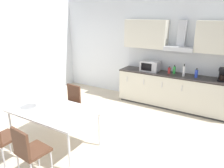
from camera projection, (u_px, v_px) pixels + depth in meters
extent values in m
cube|color=beige|center=(84.00, 141.00, 4.29)|extent=(8.08, 8.44, 0.02)
cube|color=silver|center=(145.00, 50.00, 6.19)|extent=(6.46, 0.10, 2.80)
cube|color=#333333|center=(173.00, 106.00, 5.83)|extent=(2.86, 0.54, 0.05)
cube|color=beige|center=(175.00, 91.00, 5.70)|extent=(2.98, 0.59, 0.81)
cube|color=#282321|center=(176.00, 75.00, 5.57)|extent=(3.00, 0.61, 0.03)
cube|color=silver|center=(127.00, 79.00, 5.99)|extent=(0.01, 0.01, 0.14)
cube|color=silver|center=(144.00, 82.00, 5.75)|extent=(0.01, 0.01, 0.14)
cube|color=silver|center=(162.00, 85.00, 5.50)|extent=(0.01, 0.01, 0.14)
cube|color=silver|center=(182.00, 88.00, 5.26)|extent=(0.01, 0.01, 0.14)
cube|color=silver|center=(180.00, 62.00, 5.71)|extent=(2.98, 0.02, 0.55)
cube|color=beige|center=(146.00, 34.00, 5.82)|extent=(1.13, 0.34, 0.73)
cube|color=beige|center=(222.00, 38.00, 4.91)|extent=(1.13, 0.34, 0.73)
cube|color=#B7BABF|center=(180.00, 48.00, 5.45)|extent=(0.71, 0.40, 0.10)
cube|color=#B7BABF|center=(182.00, 34.00, 5.43)|extent=(0.20, 0.16, 0.68)
cube|color=#ADADB2|center=(150.00, 66.00, 5.87)|extent=(0.48, 0.34, 0.28)
cube|color=black|center=(146.00, 67.00, 5.74)|extent=(0.29, 0.01, 0.20)
cube|color=black|center=(222.00, 80.00, 5.04)|extent=(0.18, 0.18, 0.02)
cylinder|color=black|center=(222.00, 78.00, 5.01)|extent=(0.12, 0.12, 0.12)
cube|color=black|center=(223.00, 74.00, 5.05)|extent=(0.16, 0.08, 0.30)
cube|color=black|center=(223.00, 70.00, 4.95)|extent=(0.18, 0.16, 0.06)
cylinder|color=white|center=(184.00, 71.00, 5.38)|extent=(0.06, 0.06, 0.25)
cylinder|color=black|center=(184.00, 65.00, 5.34)|extent=(0.02, 0.02, 0.06)
cylinder|color=green|center=(174.00, 70.00, 5.61)|extent=(0.07, 0.07, 0.19)
cylinder|color=black|center=(175.00, 66.00, 5.58)|extent=(0.03, 0.03, 0.04)
cylinder|color=blue|center=(196.00, 74.00, 5.28)|extent=(0.07, 0.07, 0.19)
cylinder|color=black|center=(197.00, 69.00, 5.25)|extent=(0.03, 0.03, 0.04)
cylinder|color=red|center=(169.00, 70.00, 5.66)|extent=(0.07, 0.07, 0.15)
cylinder|color=black|center=(169.00, 67.00, 5.64)|extent=(0.03, 0.03, 0.03)
cube|color=white|center=(53.00, 111.00, 3.94)|extent=(1.55, 0.94, 0.04)
cylinder|color=silver|center=(11.00, 128.00, 4.07)|extent=(0.04, 0.04, 0.69)
cylinder|color=silver|center=(69.00, 152.00, 3.36)|extent=(0.04, 0.04, 0.69)
cylinder|color=silver|center=(45.00, 112.00, 4.74)|extent=(0.04, 0.04, 0.69)
cylinder|color=silver|center=(99.00, 129.00, 4.04)|extent=(0.04, 0.04, 0.69)
cube|color=#4C2D1E|center=(69.00, 105.00, 4.82)|extent=(0.43, 0.43, 0.04)
cube|color=#4C2D1E|center=(74.00, 93.00, 4.89)|extent=(0.38, 0.07, 0.40)
cylinder|color=silver|center=(69.00, 120.00, 4.67)|extent=(0.02, 0.02, 0.43)
cylinder|color=silver|center=(58.00, 115.00, 4.86)|extent=(0.02, 0.02, 0.43)
cylinder|color=silver|center=(80.00, 114.00, 4.93)|extent=(0.02, 0.02, 0.43)
cylinder|color=silver|center=(70.00, 110.00, 5.12)|extent=(0.02, 0.02, 0.43)
cube|color=#4C2D1E|center=(34.00, 151.00, 3.22)|extent=(0.44, 0.44, 0.04)
cube|color=#4C2D1E|center=(20.00, 143.00, 3.01)|extent=(0.38, 0.08, 0.40)
cylinder|color=silver|center=(38.00, 154.00, 3.52)|extent=(0.02, 0.02, 0.43)
cylinder|color=silver|center=(52.00, 163.00, 3.32)|extent=(0.02, 0.02, 0.43)
cylinder|color=silver|center=(19.00, 166.00, 3.26)|extent=(0.02, 0.02, 0.43)
cube|color=#4C2D1E|center=(5.00, 138.00, 3.56)|extent=(0.41, 0.41, 0.04)
cylinder|color=silver|center=(9.00, 142.00, 3.85)|extent=(0.02, 0.02, 0.43)
cylinder|color=silver|center=(22.00, 148.00, 3.69)|extent=(0.02, 0.02, 0.43)
cylinder|color=silver|center=(4.00, 159.00, 3.41)|extent=(0.02, 0.02, 0.43)
cone|color=silver|center=(48.00, 54.00, 3.62)|extent=(0.32, 0.32, 0.22)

